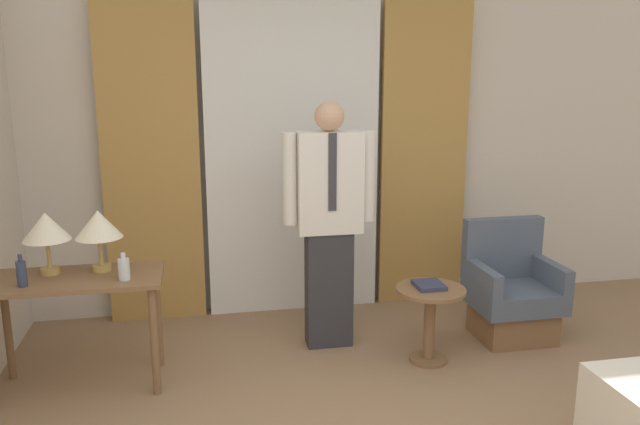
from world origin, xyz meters
The scene contains 13 objects.
wall_back centered at (0.00, 2.91, 1.35)m, with size 10.00×0.06×2.70m.
curtain_sheer_center centered at (0.00, 2.78, 1.29)m, with size 1.42×0.06×2.58m.
curtain_drape_left centered at (-1.12, 2.78, 1.29)m, with size 0.75×0.06×2.58m.
curtain_drape_right centered at (1.12, 2.78, 1.29)m, with size 0.75×0.06×2.58m.
desk centered at (-1.55, 1.69, 0.61)m, with size 1.07×0.52×0.74m.
table_lamp_left centered at (-1.71, 1.79, 1.03)m, with size 0.29×0.29×0.40m.
table_lamp_right centered at (-1.40, 1.79, 1.03)m, with size 0.29×0.29×0.40m.
bottle_near_edge centered at (-1.82, 1.57, 0.82)m, with size 0.06×0.06×0.20m.
bottle_by_lamp centered at (-1.24, 1.58, 0.81)m, with size 0.07×0.07×0.17m.
person centered at (0.14, 2.01, 0.97)m, with size 0.66×0.22×1.79m.
armchair centered at (1.53, 1.88, 0.33)m, with size 0.63×0.55×0.89m.
side_table centered at (0.76, 1.59, 0.36)m, with size 0.48×0.48×0.54m.
book centered at (0.76, 1.61, 0.55)m, with size 0.19×0.21×0.03m.
Camera 1 is at (-0.77, -2.22, 1.98)m, focal length 35.00 mm.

